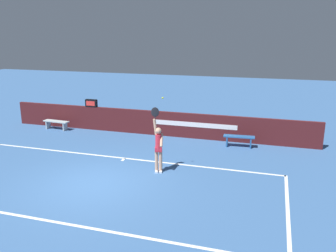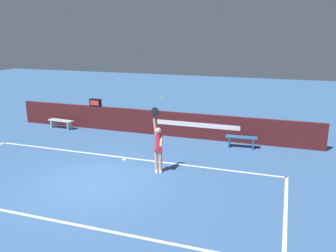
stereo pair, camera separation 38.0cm
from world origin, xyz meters
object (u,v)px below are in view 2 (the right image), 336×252
object	(u,v)px
tennis_player	(158,146)
courtside_bench_near	(241,139)
courtside_bench_far	(61,122)
tennis_ball	(163,98)
speed_display	(95,103)

from	to	relation	value
tennis_player	courtside_bench_near	distance (m)	4.52
tennis_player	courtside_bench_far	distance (m)	7.93
tennis_ball	courtside_bench_near	distance (m)	4.98
courtside_bench_far	courtside_bench_near	bearing A→B (deg)	-0.91
tennis_player	courtside_bench_far	size ratio (longest dim) A/B	1.68
speed_display	courtside_bench_near	world-z (taller)	speed_display
tennis_player	courtside_bench_near	bearing A→B (deg)	56.59
speed_display	tennis_ball	world-z (taller)	tennis_ball
tennis_ball	speed_display	bearing A→B (deg)	139.70
tennis_player	tennis_ball	distance (m)	1.74
courtside_bench_near	tennis_player	bearing A→B (deg)	-123.41
courtside_bench_near	speed_display	bearing A→B (deg)	174.49
speed_display	tennis_player	xyz separation A→B (m)	(5.11, -4.47, -0.39)
courtside_bench_near	courtside_bench_far	size ratio (longest dim) A/B	0.96
tennis_ball	courtside_bench_near	world-z (taller)	tennis_ball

